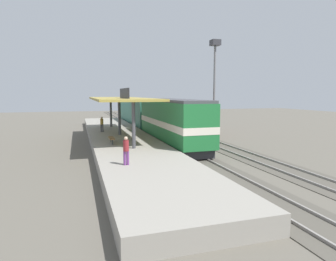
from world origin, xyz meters
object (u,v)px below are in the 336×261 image
Objects in this scene: passenger_carriage_single at (136,112)px; person_walking at (126,149)px; locomotive at (172,122)px; freight_car at (180,117)px; person_waiting at (102,123)px; platform_bench at (112,138)px; light_mast at (215,67)px.

passenger_carriage_single reaches higher than person_walking.
locomotive is 11.60m from freight_car.
freight_car is 7.02× the size of person_waiting.
light_mast is (13.80, 8.68, 7.05)m from platform_bench.
locomotive is 18.00m from passenger_carriage_single.
light_mast is at bearing 32.16° from platform_bench.
person_waiting is (-6.17, 6.20, -0.56)m from locomotive.
freight_car reaches higher than person_waiting.
freight_car is (4.60, -7.36, -0.34)m from passenger_carriage_single.
person_walking is (0.15, -16.05, 0.00)m from person_waiting.
locomotive is (6.00, 1.85, 1.07)m from platform_bench.
platform_bench is at bearing -147.84° from light_mast.
freight_car reaches higher than platform_bench.
light_mast is at bearing -49.96° from freight_car.
freight_car is 11.65m from person_waiting.
platform_bench is 0.99× the size of person_waiting.
person_waiting is at bearing -177.41° from light_mast.
locomotive is at bearing -45.13° from person_waiting.
freight_car is 1.03× the size of light_mast.
freight_car is at bearing -58.00° from passenger_carriage_single.
light_mast reaches higher than person_walking.
freight_car is at bearing 22.41° from person_waiting.
passenger_carriage_single reaches higher than freight_car.
person_waiting and person_walking have the same top height.
platform_bench is 17.76m from light_mast.
passenger_carriage_single reaches higher than platform_bench.
locomotive reaches higher than person_walking.
person_waiting is at bearing 91.20° from platform_bench.
person_walking is at bearing -89.48° from person_waiting.
person_waiting is at bearing -157.59° from freight_car.
light_mast is at bearing 50.35° from person_walking.
person_walking is at bearing -121.45° from locomotive.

